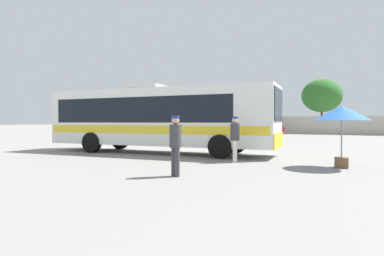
{
  "coord_description": "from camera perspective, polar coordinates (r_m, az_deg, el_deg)",
  "views": [
    {
      "loc": [
        10.29,
        -13.72,
        1.59
      ],
      "look_at": [
        0.66,
        3.76,
        1.2
      ],
      "focal_mm": 30.22,
      "sensor_mm": 36.0,
      "label": 1
    }
  ],
  "objects": [
    {
      "name": "roadside_tree_midright",
      "position": [
        50.76,
        21.95,
        5.32
      ],
      "size": [
        5.67,
        5.67,
        7.8
      ],
      "color": "brown",
      "rests_on": "ground_plane"
    },
    {
      "name": "parked_car_third_maroon",
      "position": [
        41.74,
        13.15,
        -0.03
      ],
      "size": [
        4.23,
        2.06,
        1.45
      ],
      "color": "maroon",
      "rests_on": "ground_plane"
    },
    {
      "name": "vendor_umbrella_secondary_blue",
      "position": [
        25.69,
        -13.58,
        1.47
      ],
      "size": [
        2.57,
        2.57,
        2.14
      ],
      "color": "gray",
      "rests_on": "ground_plane"
    },
    {
      "name": "coach_bus_white_yellow",
      "position": [
        16.55,
        -6.27,
        2.0
      ],
      "size": [
        12.06,
        3.72,
        3.46
      ],
      "color": "white",
      "rests_on": "ground_plane"
    },
    {
      "name": "roadside_tree_left",
      "position": [
        55.08,
        2.74,
        5.25
      ],
      "size": [
        5.18,
        5.18,
        7.77
      ],
      "color": "brown",
      "rests_on": "ground_plane"
    },
    {
      "name": "vendor_umbrella_near_gate_blue",
      "position": [
        12.24,
        24.92,
        2.11
      ],
      "size": [
        1.85,
        1.85,
        2.15
      ],
      "color": "gray",
      "rests_on": "ground_plane"
    },
    {
      "name": "perimeter_wall",
      "position": [
        44.75,
        15.55,
        0.5
      ],
      "size": [
        80.0,
        0.3,
        2.28
      ],
      "primitive_type": "cube",
      "color": "#B2AD9E",
      "rests_on": "ground_plane"
    },
    {
      "name": "roadside_tree_midleft",
      "position": [
        50.72,
        8.96,
        4.74
      ],
      "size": [
        5.63,
        5.63,
        7.2
      ],
      "color": "brown",
      "rests_on": "ground_plane"
    },
    {
      "name": "passenger_waiting_on_apron",
      "position": [
        9.37,
        -2.94,
        -2.47
      ],
      "size": [
        0.47,
        0.47,
        1.76
      ],
      "color": "#38383D",
      "rests_on": "ground_plane"
    },
    {
      "name": "attendant_by_bus_door",
      "position": [
        12.75,
        7.58,
        -1.46
      ],
      "size": [
        0.44,
        0.44,
        1.79
      ],
      "color": "silver",
      "rests_on": "ground_plane"
    },
    {
      "name": "parked_car_second_black",
      "position": [
        43.58,
        3.89,
        0.06
      ],
      "size": [
        4.13,
        2.23,
        1.48
      ],
      "color": "black",
      "rests_on": "ground_plane"
    },
    {
      "name": "parked_car_leftmost_red",
      "position": [
        46.3,
        -2.12,
        0.1
      ],
      "size": [
        4.1,
        2.1,
        1.44
      ],
      "color": "red",
      "rests_on": "ground_plane"
    },
    {
      "name": "ground_plane",
      "position": [
        25.9,
        5.39,
        -2.41
      ],
      "size": [
        300.0,
        300.0,
        0.0
      ],
      "primitive_type": "plane",
      "color": "gray"
    }
  ]
}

